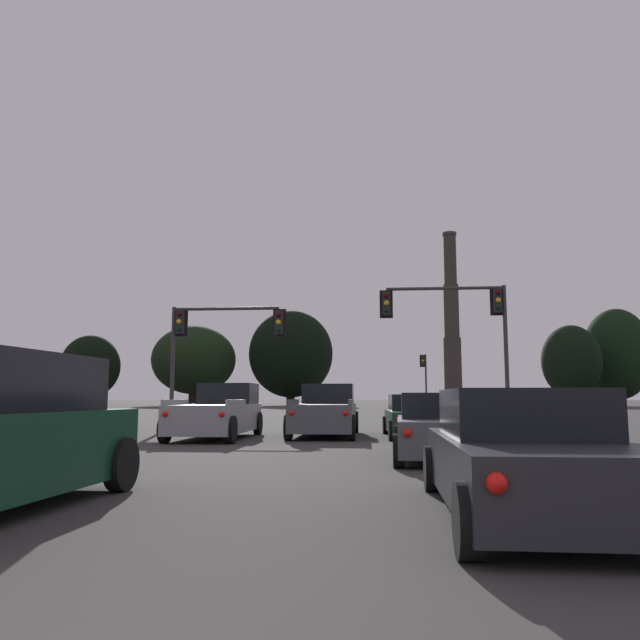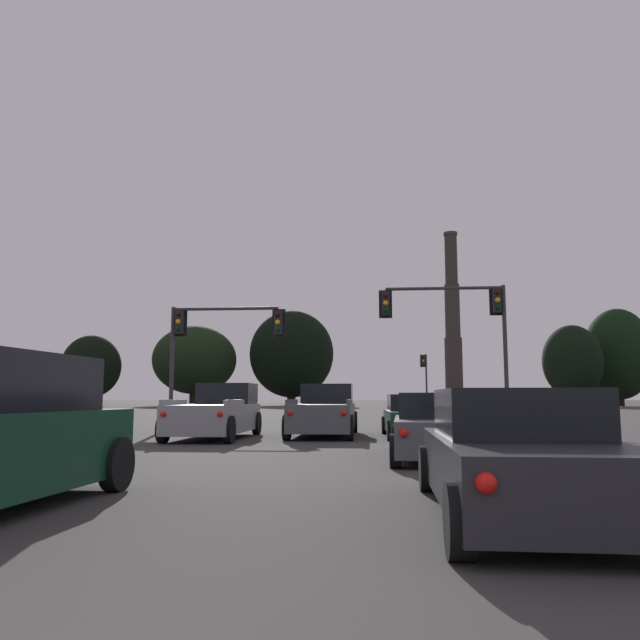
{
  "view_description": "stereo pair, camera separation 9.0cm",
  "coord_description": "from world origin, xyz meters",
  "px_view_note": "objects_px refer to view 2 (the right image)",
  "views": [
    {
      "loc": [
        1.57,
        -1.53,
        1.33
      ],
      "look_at": [
        -1.94,
        41.34,
        6.67
      ],
      "focal_mm": 35.0,
      "sensor_mm": 36.0,
      "label": 1
    },
    {
      "loc": [
        1.66,
        -1.52,
        1.33
      ],
      "look_at": [
        -1.94,
        41.34,
        6.67
      ],
      "focal_mm": 35.0,
      "sensor_mm": 36.0,
      "label": 2
    }
  ],
  "objects_px": {
    "pickup_truck_center_lane_front": "(325,412)",
    "traffic_light_overhead_right": "(462,319)",
    "sedan_right_lane_third": "(517,456)",
    "smokestack": "(453,335)",
    "traffic_light_overhead_left": "(211,335)",
    "pickup_truck_left_lane_front": "(217,413)",
    "sedan_right_lane_second": "(436,428)",
    "traffic_light_far_right": "(425,373)",
    "sedan_right_lane_front": "(413,417)"
  },
  "relations": [
    {
      "from": "sedan_right_lane_front",
      "to": "pickup_truck_left_lane_front",
      "type": "relative_size",
      "value": 0.86
    },
    {
      "from": "pickup_truck_left_lane_front",
      "to": "traffic_light_far_right",
      "type": "height_order",
      "value": "traffic_light_far_right"
    },
    {
      "from": "sedan_right_lane_second",
      "to": "smokestack",
      "type": "xyz_separation_m",
      "value": [
        17.54,
        133.31,
        15.21
      ]
    },
    {
      "from": "pickup_truck_center_lane_front",
      "to": "smokestack",
      "type": "height_order",
      "value": "smokestack"
    },
    {
      "from": "pickup_truck_left_lane_front",
      "to": "smokestack",
      "type": "distance_m",
      "value": 129.99
    },
    {
      "from": "traffic_light_overhead_right",
      "to": "sedan_right_lane_second",
      "type": "bearing_deg",
      "value": -100.86
    },
    {
      "from": "sedan_right_lane_third",
      "to": "pickup_truck_center_lane_front",
      "type": "height_order",
      "value": "pickup_truck_center_lane_front"
    },
    {
      "from": "traffic_light_overhead_right",
      "to": "pickup_truck_center_lane_front",
      "type": "bearing_deg",
      "value": -136.98
    },
    {
      "from": "pickup_truck_center_lane_front",
      "to": "traffic_light_overhead_right",
      "type": "distance_m",
      "value": 8.6
    },
    {
      "from": "pickup_truck_left_lane_front",
      "to": "traffic_light_overhead_left",
      "type": "relative_size",
      "value": 1.04
    },
    {
      "from": "sedan_right_lane_third",
      "to": "traffic_light_far_right",
      "type": "relative_size",
      "value": 0.83
    },
    {
      "from": "traffic_light_overhead_left",
      "to": "traffic_light_overhead_right",
      "type": "bearing_deg",
      "value": 2.13
    },
    {
      "from": "pickup_truck_left_lane_front",
      "to": "traffic_light_far_right",
      "type": "relative_size",
      "value": 0.97
    },
    {
      "from": "traffic_light_overhead_left",
      "to": "smokestack",
      "type": "height_order",
      "value": "smokestack"
    },
    {
      "from": "sedan_right_lane_front",
      "to": "pickup_truck_center_lane_front",
      "type": "bearing_deg",
      "value": 169.23
    },
    {
      "from": "pickup_truck_center_lane_front",
      "to": "traffic_light_overhead_left",
      "type": "relative_size",
      "value": 1.04
    },
    {
      "from": "sedan_right_lane_third",
      "to": "traffic_light_overhead_right",
      "type": "relative_size",
      "value": 0.77
    },
    {
      "from": "pickup_truck_left_lane_front",
      "to": "traffic_light_overhead_right",
      "type": "relative_size",
      "value": 0.9
    },
    {
      "from": "pickup_truck_left_lane_front",
      "to": "pickup_truck_center_lane_front",
      "type": "distance_m",
      "value": 3.76
    },
    {
      "from": "traffic_light_far_right",
      "to": "sedan_right_lane_third",
      "type": "bearing_deg",
      "value": -93.73
    },
    {
      "from": "traffic_light_far_right",
      "to": "traffic_light_overhead_left",
      "type": "distance_m",
      "value": 38.98
    },
    {
      "from": "sedan_right_lane_third",
      "to": "traffic_light_overhead_left",
      "type": "distance_m",
      "value": 21.6
    },
    {
      "from": "pickup_truck_center_lane_front",
      "to": "traffic_light_far_right",
      "type": "xyz_separation_m",
      "value": [
        6.98,
        41.78,
        2.92
      ]
    },
    {
      "from": "sedan_right_lane_front",
      "to": "sedan_right_lane_second",
      "type": "relative_size",
      "value": 1.0
    },
    {
      "from": "sedan_right_lane_front",
      "to": "traffic_light_overhead_right",
      "type": "xyz_separation_m",
      "value": [
        2.55,
        5.72,
        4.05
      ]
    },
    {
      "from": "traffic_light_overhead_right",
      "to": "sedan_right_lane_front",
      "type": "bearing_deg",
      "value": -114.08
    },
    {
      "from": "sedan_right_lane_third",
      "to": "traffic_light_far_right",
      "type": "distance_m",
      "value": 56.64
    },
    {
      "from": "traffic_light_far_right",
      "to": "smokestack",
      "type": "xyz_separation_m",
      "value": [
        13.63,
        83.57,
        12.16
      ]
    },
    {
      "from": "traffic_light_far_right",
      "to": "pickup_truck_center_lane_front",
      "type": "bearing_deg",
      "value": -99.48
    },
    {
      "from": "smokestack",
      "to": "sedan_right_lane_third",
      "type": "bearing_deg",
      "value": -97.05
    },
    {
      "from": "sedan_right_lane_third",
      "to": "traffic_light_overhead_right",
      "type": "distance_m",
      "value": 20.42
    },
    {
      "from": "sedan_right_lane_third",
      "to": "traffic_light_overhead_left",
      "type": "height_order",
      "value": "traffic_light_overhead_left"
    },
    {
      "from": "pickup_truck_center_lane_front",
      "to": "sedan_right_lane_front",
      "type": "bearing_deg",
      "value": -9.04
    },
    {
      "from": "sedan_right_lane_second",
      "to": "sedan_right_lane_third",
      "type": "bearing_deg",
      "value": -85.49
    },
    {
      "from": "pickup_truck_left_lane_front",
      "to": "smokestack",
      "type": "xyz_separation_m",
      "value": [
        24.06,
        126.85,
        15.08
      ]
    },
    {
      "from": "traffic_light_overhead_left",
      "to": "sedan_right_lane_second",
      "type": "bearing_deg",
      "value": -56.45
    },
    {
      "from": "sedan_right_lane_second",
      "to": "traffic_light_far_right",
      "type": "distance_m",
      "value": 49.98
    },
    {
      "from": "traffic_light_overhead_right",
      "to": "smokestack",
      "type": "xyz_separation_m",
      "value": [
        15.01,
        120.13,
        11.17
      ]
    },
    {
      "from": "smokestack",
      "to": "traffic_light_far_right",
      "type": "bearing_deg",
      "value": -99.26
    },
    {
      "from": "sedan_right_lane_third",
      "to": "traffic_light_overhead_left",
      "type": "relative_size",
      "value": 0.89
    },
    {
      "from": "pickup_truck_left_lane_front",
      "to": "smokestack",
      "type": "bearing_deg",
      "value": 79.02
    },
    {
      "from": "sedan_right_lane_front",
      "to": "sedan_right_lane_second",
      "type": "xyz_separation_m",
      "value": [
        0.03,
        -7.47,
        0.0
      ]
    },
    {
      "from": "sedan_right_lane_front",
      "to": "pickup_truck_left_lane_front",
      "type": "distance_m",
      "value": 6.57
    },
    {
      "from": "sedan_right_lane_front",
      "to": "sedan_right_lane_second",
      "type": "height_order",
      "value": "same"
    },
    {
      "from": "traffic_light_far_right",
      "to": "traffic_light_overhead_right",
      "type": "xyz_separation_m",
      "value": [
        -1.38,
        -36.55,
        0.99
      ]
    },
    {
      "from": "pickup_truck_left_lane_front",
      "to": "traffic_light_overhead_left",
      "type": "height_order",
      "value": "traffic_light_overhead_left"
    },
    {
      "from": "sedan_right_lane_second",
      "to": "traffic_light_overhead_right",
      "type": "distance_m",
      "value": 14.02
    },
    {
      "from": "pickup_truck_center_lane_front",
      "to": "traffic_light_far_right",
      "type": "bearing_deg",
      "value": 80.59
    },
    {
      "from": "traffic_light_overhead_left",
      "to": "sedan_right_lane_third",
      "type": "bearing_deg",
      "value": -65.93
    },
    {
      "from": "sedan_right_lane_front",
      "to": "sedan_right_lane_third",
      "type": "relative_size",
      "value": 1.0
    }
  ]
}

